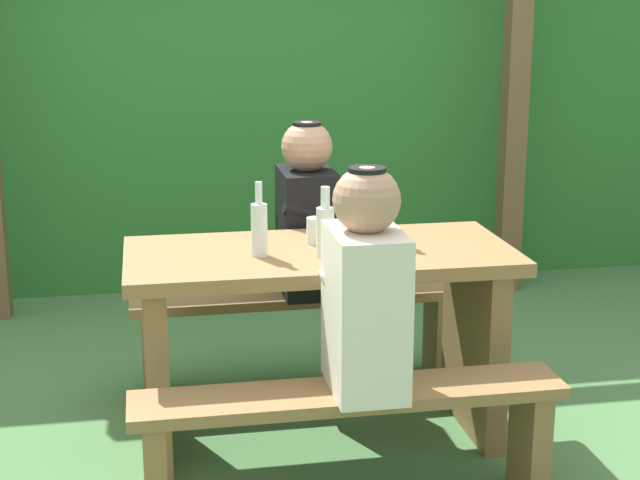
# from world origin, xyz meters

# --- Properties ---
(ground_plane) EXTENTS (12.00, 12.00, 0.00)m
(ground_plane) POSITION_xyz_m (0.00, 0.00, 0.00)
(ground_plane) COLOR #487542
(hedge_backdrop) EXTENTS (6.40, 0.69, 2.26)m
(hedge_backdrop) POSITION_xyz_m (0.00, 2.34, 1.13)
(hedge_backdrop) COLOR #2C6E2C
(hedge_backdrop) RESTS_ON ground_plane
(pergola_post_right) EXTENTS (0.12, 0.12, 1.97)m
(pergola_post_right) POSITION_xyz_m (1.39, 1.69, 0.98)
(pergola_post_right) COLOR brown
(pergola_post_right) RESTS_ON ground_plane
(picnic_table) EXTENTS (1.40, 0.64, 0.74)m
(picnic_table) POSITION_xyz_m (0.00, 0.00, 0.51)
(picnic_table) COLOR olive
(picnic_table) RESTS_ON ground_plane
(bench_near) EXTENTS (1.40, 0.24, 0.42)m
(bench_near) POSITION_xyz_m (0.00, -0.52, 0.30)
(bench_near) COLOR olive
(bench_near) RESTS_ON ground_plane
(bench_far) EXTENTS (1.40, 0.24, 0.42)m
(bench_far) POSITION_xyz_m (0.00, 0.52, 0.30)
(bench_far) COLOR olive
(bench_far) RESTS_ON ground_plane
(person_white_shirt) EXTENTS (0.25, 0.35, 0.72)m
(person_white_shirt) POSITION_xyz_m (0.05, -0.52, 0.75)
(person_white_shirt) COLOR silver
(person_white_shirt) RESTS_ON bench_near
(person_black_coat) EXTENTS (0.25, 0.35, 0.72)m
(person_black_coat) POSITION_xyz_m (0.04, 0.52, 0.75)
(person_black_coat) COLOR black
(person_black_coat) RESTS_ON bench_far
(drinking_glass) EXTENTS (0.07, 0.07, 0.10)m
(drinking_glass) POSITION_xyz_m (-0.00, 0.09, 0.79)
(drinking_glass) COLOR silver
(drinking_glass) RESTS_ON picnic_table
(bottle_left) EXTENTS (0.06, 0.06, 0.25)m
(bottle_left) POSITION_xyz_m (-0.00, -0.10, 0.84)
(bottle_left) COLOR silver
(bottle_left) RESTS_ON picnic_table
(bottle_right) EXTENTS (0.06, 0.06, 0.27)m
(bottle_right) POSITION_xyz_m (-0.22, -0.04, 0.85)
(bottle_right) COLOR silver
(bottle_right) RESTS_ON picnic_table
(bottle_center) EXTENTS (0.06, 0.06, 0.24)m
(bottle_center) POSITION_xyz_m (0.26, 0.06, 0.85)
(bottle_center) COLOR silver
(bottle_center) RESTS_ON picnic_table
(cell_phone) EXTENTS (0.10, 0.15, 0.01)m
(cell_phone) POSITION_xyz_m (0.19, -0.04, 0.75)
(cell_phone) COLOR silver
(cell_phone) RESTS_ON picnic_table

